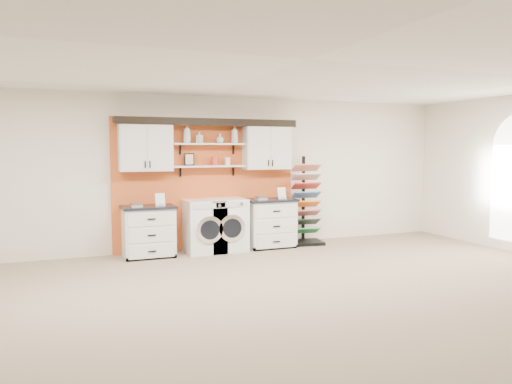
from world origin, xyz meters
name	(u,v)px	position (x,y,z in m)	size (l,w,h in m)	color
floor	(307,313)	(0.00, 0.00, 0.00)	(10.00, 10.00, 0.00)	gray
ceiling	(309,59)	(0.00, 0.00, 2.80)	(10.00, 10.00, 0.00)	white
wall_back	(206,173)	(0.00, 4.00, 1.40)	(10.00, 10.00, 0.00)	silver
accent_panel	(207,184)	(0.00, 3.96, 1.20)	(3.40, 0.07, 2.40)	#C65221
upper_cabinet_left	(145,147)	(-1.13, 3.79, 1.88)	(0.90, 0.35, 0.84)	silver
upper_cabinet_right	(267,147)	(1.13, 3.79, 1.88)	(0.90, 0.35, 0.84)	silver
shelf_lower	(209,166)	(0.00, 3.80, 1.53)	(1.32, 0.28, 0.03)	silver
shelf_upper	(209,144)	(0.00, 3.80, 1.93)	(1.32, 0.28, 0.03)	silver
crown_molding	(208,122)	(0.00, 3.81, 2.33)	(3.30, 0.41, 0.13)	black
picture_frame	(189,159)	(-0.35, 3.85, 1.66)	(0.18, 0.02, 0.22)	black
canister_red	(214,161)	(0.10, 3.80, 1.62)	(0.11, 0.11, 0.16)	red
canister_cream	(227,161)	(0.35, 3.80, 1.61)	(0.10, 0.10, 0.14)	silver
base_cabinet_left	(149,231)	(-1.13, 3.64, 0.44)	(0.89, 0.66, 0.88)	silver
base_cabinet_right	(270,223)	(1.13, 3.64, 0.46)	(0.93, 0.66, 0.91)	silver
washer	(204,226)	(-0.14, 3.64, 0.47)	(0.67, 0.71, 0.94)	white
dryer	(226,225)	(0.26, 3.64, 0.48)	(0.68, 0.71, 0.95)	white
sample_rack	(306,216)	(1.90, 3.68, 0.54)	(0.69, 0.61, 1.70)	black
soap_bottle_a	(187,133)	(-0.40, 3.80, 2.12)	(0.13, 0.13, 0.34)	silver
soap_bottle_b	(199,137)	(-0.17, 3.80, 2.05)	(0.09, 0.09, 0.21)	silver
soap_bottle_c	(220,138)	(0.21, 3.80, 2.03)	(0.13, 0.13, 0.17)	silver
soap_bottle_d	(235,134)	(0.49, 3.80, 2.11)	(0.13, 0.13, 0.34)	silver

